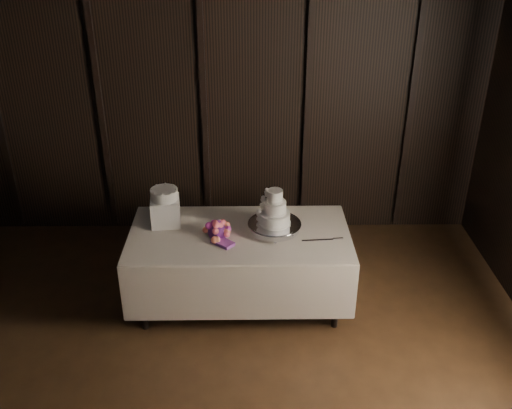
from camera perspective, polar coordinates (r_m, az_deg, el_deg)
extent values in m
cube|color=black|center=(2.44, -13.01, 18.79)|extent=(6.04, 7.04, 0.04)
cube|color=black|center=(6.20, -5.20, 10.10)|extent=(6.04, 0.04, 3.04)
cube|color=beige|center=(5.13, -1.68, -2.92)|extent=(1.98, 1.04, 0.01)
cube|color=white|center=(5.34, -1.62, -6.61)|extent=(1.83, 0.92, 0.71)
cylinder|color=silver|center=(5.12, 1.85, -2.32)|extent=(0.53, 0.53, 0.09)
cylinder|color=white|center=(5.07, 1.87, -1.35)|extent=(0.27, 0.27, 0.11)
cylinder|color=white|center=(5.02, 1.89, -0.25)|extent=(0.20, 0.20, 0.11)
cylinder|color=white|center=(4.97, 1.91, 0.86)|extent=(0.14, 0.14, 0.11)
cube|color=white|center=(5.28, -9.03, -0.67)|extent=(0.29, 0.29, 0.25)
cylinder|color=white|center=(5.20, -9.17, 1.02)|extent=(0.33, 0.33, 0.10)
cube|color=silver|center=(5.04, 6.16, -3.56)|extent=(0.37, 0.05, 0.01)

